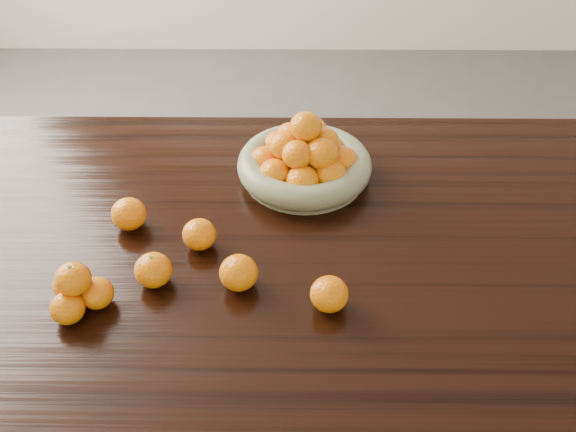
{
  "coord_description": "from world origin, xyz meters",
  "views": [
    {
      "loc": [
        -0.02,
        -1.04,
        1.68
      ],
      "look_at": [
        -0.03,
        -0.02,
        0.83
      ],
      "focal_mm": 40.0,
      "sensor_mm": 36.0,
      "label": 1
    }
  ],
  "objects_px": {
    "dining_table": "(300,268)",
    "fruit_bowl": "(305,160)",
    "orange_pyramid": "(77,291)",
    "loose_orange_0": "(153,270)"
  },
  "relations": [
    {
      "from": "dining_table",
      "to": "fruit_bowl",
      "type": "xyz_separation_m",
      "value": [
        0.01,
        0.22,
        0.14
      ]
    },
    {
      "from": "dining_table",
      "to": "orange_pyramid",
      "type": "distance_m",
      "value": 0.49
    },
    {
      "from": "dining_table",
      "to": "loose_orange_0",
      "type": "xyz_separation_m",
      "value": [
        -0.29,
        -0.14,
        0.12
      ]
    },
    {
      "from": "dining_table",
      "to": "loose_orange_0",
      "type": "distance_m",
      "value": 0.35
    },
    {
      "from": "loose_orange_0",
      "to": "dining_table",
      "type": "bearing_deg",
      "value": 24.72
    },
    {
      "from": "orange_pyramid",
      "to": "loose_orange_0",
      "type": "distance_m",
      "value": 0.15
    },
    {
      "from": "fruit_bowl",
      "to": "loose_orange_0",
      "type": "relative_size",
      "value": 4.28
    },
    {
      "from": "dining_table",
      "to": "fruit_bowl",
      "type": "relative_size",
      "value": 6.18
    },
    {
      "from": "loose_orange_0",
      "to": "orange_pyramid",
      "type": "bearing_deg",
      "value": -154.09
    },
    {
      "from": "fruit_bowl",
      "to": "loose_orange_0",
      "type": "xyz_separation_m",
      "value": [
        -0.3,
        -0.36,
        -0.02
      ]
    }
  ]
}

